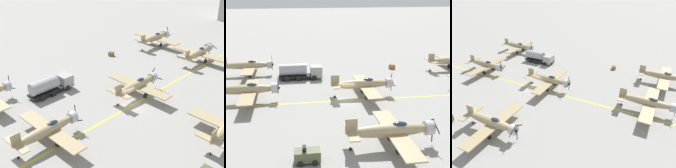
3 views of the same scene
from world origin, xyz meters
The scene contains 8 objects.
ground_plane centered at (0.00, 0.00, 0.00)m, with size 400.00×400.00×0.00m, color gray.
taxiway_stripe centered at (0.00, 0.00, 0.00)m, with size 0.30×160.00×0.01m, color yellow.
airplane_near_center centered at (-1.55, -14.89, 2.01)m, with size 12.00×9.98×3.80m.
airplane_mid_center centered at (-1.51, 2.80, 2.01)m, with size 12.00×9.98×3.67m.
airplane_far_left centered at (-14.25, 24.25, 2.01)m, with size 12.00×9.98×3.76m.
airplane_far_center centered at (-1.88, 22.82, 2.01)m, with size 12.00×9.98×3.65m.
fuel_tanker centered at (-12.48, -6.62, 1.51)m, with size 2.68×8.00×2.98m.
supply_crate_by_tanker centered at (-17.16, 12.56, 0.45)m, with size 1.07×0.89×0.89m, color brown.
Camera 1 is at (27.39, -32.66, 25.44)m, focal length 50.00 mm.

